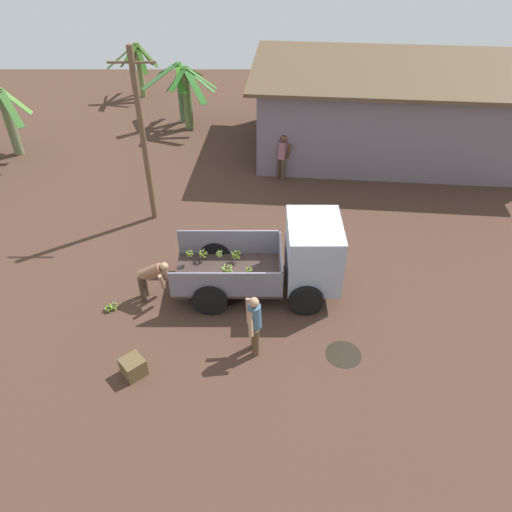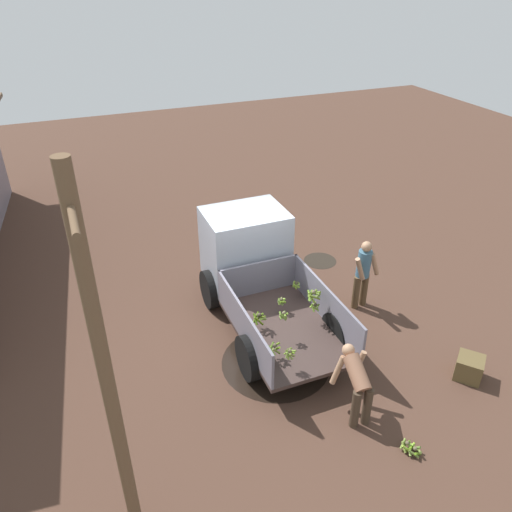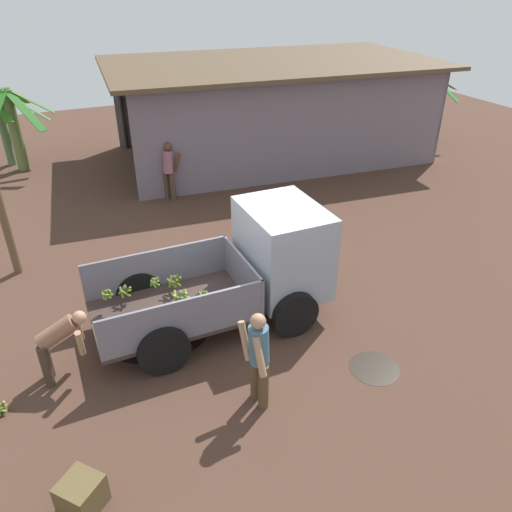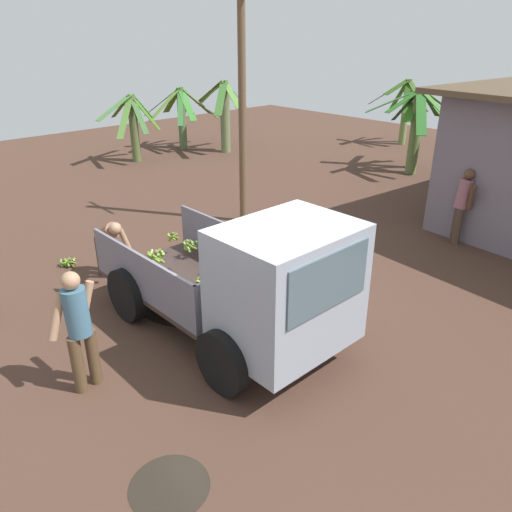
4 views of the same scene
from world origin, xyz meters
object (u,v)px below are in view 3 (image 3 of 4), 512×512
object	(u,v)px
cargo_truck	(261,262)
banana_bunch_on_ground_1	(0,407)
wooden_crate_0	(82,494)
person_bystander_near_shed	(169,168)
person_foreground_visitor	(258,356)
person_worker_loading	(58,341)

from	to	relation	value
cargo_truck	banana_bunch_on_ground_1	size ratio (longest dim) A/B	17.91
wooden_crate_0	person_bystander_near_shed	bearing A→B (deg)	67.56
person_foreground_visitor	banana_bunch_on_ground_1	distance (m)	3.95
person_foreground_visitor	person_bystander_near_shed	distance (m)	8.21
person_foreground_visitor	person_bystander_near_shed	size ratio (longest dim) A/B	1.01
cargo_truck	person_foreground_visitor	world-z (taller)	cargo_truck
person_bystander_near_shed	banana_bunch_on_ground_1	world-z (taller)	person_bystander_near_shed
wooden_crate_0	banana_bunch_on_ground_1	bearing A→B (deg)	114.10
person_foreground_visitor	wooden_crate_0	size ratio (longest dim) A/B	3.56
cargo_truck	person_worker_loading	bearing A→B (deg)	-173.66
person_bystander_near_shed	wooden_crate_0	xyz separation A→B (m)	(-3.65, -8.83, -0.69)
banana_bunch_on_ground_1	wooden_crate_0	distance (m)	2.27
person_bystander_near_shed	wooden_crate_0	distance (m)	9.58
person_foreground_visitor	wooden_crate_0	bearing A→B (deg)	6.78
cargo_truck	wooden_crate_0	size ratio (longest dim) A/B	9.15
cargo_truck	person_bystander_near_shed	distance (m)	5.98
cargo_truck	person_bystander_near_shed	world-z (taller)	cargo_truck
person_bystander_near_shed	wooden_crate_0	size ratio (longest dim) A/B	3.52
person_bystander_near_shed	person_foreground_visitor	bearing A→B (deg)	-131.71
person_foreground_visitor	banana_bunch_on_ground_1	bearing A→B (deg)	-28.44
person_bystander_near_shed	wooden_crate_0	bearing A→B (deg)	-147.41
person_worker_loading	wooden_crate_0	world-z (taller)	person_worker_loading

